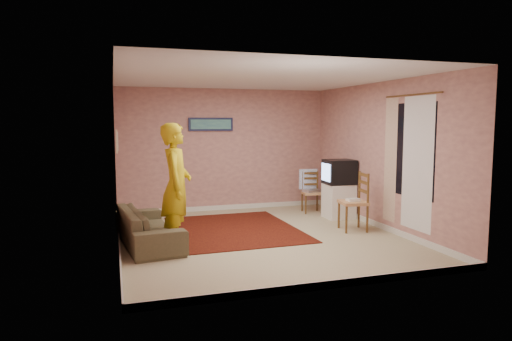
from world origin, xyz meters
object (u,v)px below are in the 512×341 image
object	(u,v)px
tv_cabinet	(339,201)
sofa	(148,227)
person	(176,186)
chair_b	(353,195)
crt_tv	(339,172)
chair_a	(312,188)

from	to	relation	value
tv_cabinet	sofa	distance (m)	3.85
sofa	person	distance (m)	0.82
sofa	person	size ratio (longest dim) A/B	1.02
chair_b	sofa	bearing A→B (deg)	-83.22
person	tv_cabinet	bearing A→B (deg)	-57.01
crt_tv	sofa	bearing A→B (deg)	-163.78
tv_cabinet	person	size ratio (longest dim) A/B	0.36
sofa	chair_a	bearing A→B (deg)	-72.73
sofa	tv_cabinet	bearing A→B (deg)	-83.60
tv_cabinet	crt_tv	xyz separation A→B (m)	(-0.01, 0.00, 0.58)
tv_cabinet	chair_b	bearing A→B (deg)	-104.11
crt_tv	person	distance (m)	3.54
crt_tv	sofa	world-z (taller)	crt_tv
crt_tv	person	bearing A→B (deg)	-157.90
chair_a	sofa	world-z (taller)	chair_a
chair_b	sofa	distance (m)	3.51
tv_cabinet	chair_a	xyz separation A→B (m)	(-0.28, 0.67, 0.18)
sofa	chair_b	bearing A→B (deg)	-99.05
tv_cabinet	crt_tv	bearing A→B (deg)	177.16
chair_b	tv_cabinet	bearing A→B (deg)	174.75
sofa	person	xyz separation A→B (m)	(0.41, -0.28, 0.66)
tv_cabinet	chair_a	world-z (taller)	chair_a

